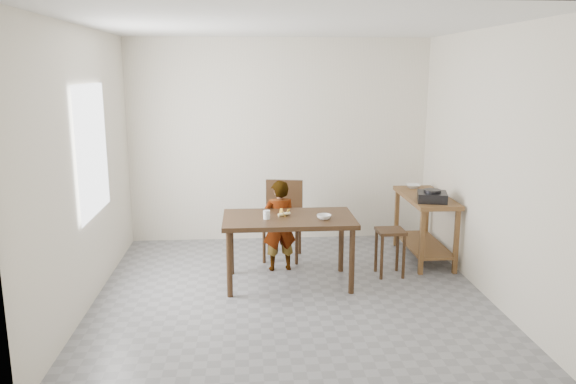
{
  "coord_description": "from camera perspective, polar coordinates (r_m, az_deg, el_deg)",
  "views": [
    {
      "loc": [
        -0.44,
        -5.47,
        2.28
      ],
      "look_at": [
        0.0,
        0.4,
        1.0
      ],
      "focal_mm": 35.0,
      "sensor_mm": 36.0,
      "label": 1
    }
  ],
  "objects": [
    {
      "name": "ceiling",
      "position": [
        5.51,
        0.32,
        16.84
      ],
      "size": [
        4.0,
        4.0,
        0.04
      ],
      "primitive_type": "cube",
      "color": "white",
      "rests_on": "wall_back"
    },
    {
      "name": "stool",
      "position": [
        6.47,
        10.29,
        -6.06
      ],
      "size": [
        0.31,
        0.31,
        0.54
      ],
      "primitive_type": null,
      "rotation": [
        0.0,
        0.0,
        0.02
      ],
      "color": "#362212",
      "rests_on": "floor"
    },
    {
      "name": "serving_bowl",
      "position": [
        7.38,
        12.57,
        0.58
      ],
      "size": [
        0.21,
        0.21,
        0.05
      ],
      "primitive_type": "imported",
      "rotation": [
        0.0,
        0.0,
        -0.09
      ],
      "color": "white",
      "rests_on": "prep_counter"
    },
    {
      "name": "prep_counter",
      "position": [
        7.08,
        13.68,
        -3.5
      ],
      "size": [
        0.5,
        1.2,
        0.8
      ],
      "primitive_type": null,
      "color": "brown",
      "rests_on": "floor"
    },
    {
      "name": "small_bowl",
      "position": [
        5.91,
        3.68,
        -2.53
      ],
      "size": [
        0.17,
        0.17,
        0.05
      ],
      "primitive_type": "imported",
      "rotation": [
        0.0,
        0.0,
        0.14
      ],
      "color": "white",
      "rests_on": "dining_table"
    },
    {
      "name": "dining_chair",
      "position": [
        6.87,
        -0.59,
        -2.98
      ],
      "size": [
        0.54,
        0.54,
        0.95
      ],
      "primitive_type": null,
      "rotation": [
        0.0,
        0.0,
        -0.19
      ],
      "color": "#362212",
      "rests_on": "floor"
    },
    {
      "name": "dining_table",
      "position": [
        6.1,
        0.07,
        -5.95
      ],
      "size": [
        1.4,
        0.8,
        0.75
      ],
      "primitive_type": null,
      "color": "#362212",
      "rests_on": "floor"
    },
    {
      "name": "glass_tumbler",
      "position": [
        5.9,
        -2.19,
        -2.32
      ],
      "size": [
        0.1,
        0.1,
        0.09
      ],
      "primitive_type": "cylinder",
      "rotation": [
        0.0,
        0.0,
        -0.43
      ],
      "color": "white",
      "rests_on": "dining_table"
    },
    {
      "name": "wall_left",
      "position": [
        5.77,
        -20.12,
        2.23
      ],
      "size": [
        0.04,
        4.0,
        2.7
      ],
      "primitive_type": "cube",
      "color": "silver",
      "rests_on": "ground"
    },
    {
      "name": "child",
      "position": [
        6.46,
        -0.9,
        -3.43
      ],
      "size": [
        0.42,
        0.31,
        1.06
      ],
      "primitive_type": "imported",
      "rotation": [
        0.0,
        0.0,
        3.28
      ],
      "color": "white",
      "rests_on": "floor"
    },
    {
      "name": "window_pane",
      "position": [
        5.93,
        -19.25,
        4.01
      ],
      "size": [
        0.02,
        1.1,
        1.3
      ],
      "primitive_type": "cube",
      "color": "white",
      "rests_on": "wall_left"
    },
    {
      "name": "wall_front",
      "position": [
        3.6,
        2.85,
        -2.74
      ],
      "size": [
        4.0,
        0.04,
        2.7
      ],
      "primitive_type": "cube",
      "color": "silver",
      "rests_on": "ground"
    },
    {
      "name": "gas_burner",
      "position": [
        6.66,
        14.43,
        -0.48
      ],
      "size": [
        0.4,
        0.4,
        0.11
      ],
      "primitive_type": "cube",
      "rotation": [
        0.0,
        0.0,
        -0.26
      ],
      "color": "black",
      "rests_on": "prep_counter"
    },
    {
      "name": "wall_back",
      "position": [
        7.56,
        -0.91,
        5.21
      ],
      "size": [
        4.0,
        0.04,
        2.7
      ],
      "primitive_type": "cube",
      "color": "silver",
      "rests_on": "ground"
    },
    {
      "name": "floor",
      "position": [
        5.95,
        0.29,
        -10.47
      ],
      "size": [
        4.0,
        4.0,
        0.04
      ],
      "primitive_type": "cube",
      "color": "slate",
      "rests_on": "ground"
    },
    {
      "name": "wall_right",
      "position": [
        6.07,
        19.7,
        2.73
      ],
      "size": [
        0.04,
        4.0,
        2.7
      ],
      "primitive_type": "cube",
      "color": "silver",
      "rests_on": "ground"
    },
    {
      "name": "banana",
      "position": [
        6.02,
        -0.4,
        -2.2
      ],
      "size": [
        0.17,
        0.14,
        0.05
      ],
      "primitive_type": null,
      "rotation": [
        0.0,
        0.0,
        0.27
      ],
      "color": "#E3CD48",
      "rests_on": "dining_table"
    }
  ]
}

